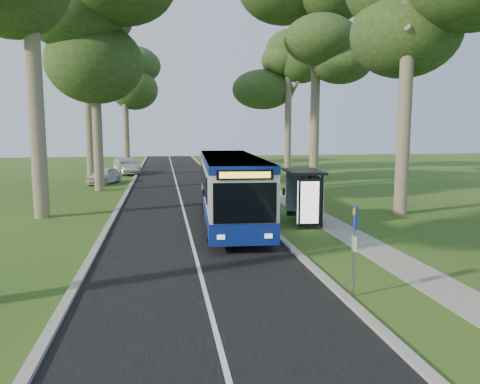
% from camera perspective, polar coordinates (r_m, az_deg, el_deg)
% --- Properties ---
extents(ground, '(120.00, 120.00, 0.00)m').
position_cam_1_polar(ground, '(17.29, 6.20, -6.93)').
color(ground, '#2E571B').
rests_on(ground, ground).
extents(road, '(7.00, 100.00, 0.02)m').
position_cam_1_polar(road, '(26.48, -7.02, -1.80)').
color(road, black).
rests_on(road, ground).
extents(kerb_east, '(0.25, 100.00, 0.12)m').
position_cam_1_polar(kerb_east, '(26.84, 0.46, -1.50)').
color(kerb_east, '#9E9B93').
rests_on(kerb_east, ground).
extents(kerb_west, '(0.25, 100.00, 0.12)m').
position_cam_1_polar(kerb_west, '(26.57, -14.59, -1.85)').
color(kerb_west, '#9E9B93').
rests_on(kerb_west, ground).
extents(centre_line, '(0.12, 100.00, 0.00)m').
position_cam_1_polar(centre_line, '(26.48, -7.02, -1.77)').
color(centre_line, white).
rests_on(centre_line, road).
extents(footpath, '(1.50, 100.00, 0.02)m').
position_cam_1_polar(footpath, '(27.52, 6.63, -1.43)').
color(footpath, gray).
rests_on(footpath, ground).
extents(bus, '(3.15, 11.84, 3.10)m').
position_cam_1_polar(bus, '(21.70, -1.16, 0.43)').
color(bus, white).
rests_on(bus, ground).
extents(bus_stop_sign, '(0.10, 0.34, 2.44)m').
position_cam_1_polar(bus_stop_sign, '(12.49, 13.78, -5.61)').
color(bus_stop_sign, gray).
rests_on(bus_stop_sign, ground).
extents(bus_shelter, '(1.80, 3.01, 2.48)m').
position_cam_1_polar(bus_shelter, '(21.44, 8.37, 0.62)').
color(bus_shelter, black).
rests_on(bus_shelter, ground).
extents(litter_bin, '(0.55, 0.55, 0.96)m').
position_cam_1_polar(litter_bin, '(23.91, 6.33, -1.65)').
color(litter_bin, black).
rests_on(litter_bin, ground).
extents(car_white, '(2.76, 4.22, 1.33)m').
position_cam_1_polar(car_white, '(38.77, -16.21, 1.94)').
color(car_white, silver).
rests_on(car_white, ground).
extents(car_silver, '(2.99, 5.08, 1.58)m').
position_cam_1_polar(car_silver, '(46.52, -13.65, 3.09)').
color(car_silver, '#AAACB1').
rests_on(car_silver, ground).
extents(tree_west_c, '(5.20, 5.20, 14.86)m').
position_cam_1_polar(tree_west_c, '(35.03, -17.44, 18.31)').
color(tree_west_c, '#7A6B56').
rests_on(tree_west_c, ground).
extents(tree_west_d, '(5.20, 5.20, 16.87)m').
position_cam_1_polar(tree_west_d, '(45.31, -18.33, 17.65)').
color(tree_west_d, '#7A6B56').
rests_on(tree_west_d, ground).
extents(tree_west_e, '(5.20, 5.20, 14.59)m').
position_cam_1_polar(tree_west_e, '(54.63, -13.93, 14.27)').
color(tree_west_e, '#7A6B56').
rests_on(tree_west_e, ground).
extents(tree_east_c, '(5.20, 5.20, 15.64)m').
position_cam_1_polar(tree_east_c, '(36.66, 9.32, 18.97)').
color(tree_east_c, '#7A6B56').
rests_on(tree_east_c, ground).
extents(tree_east_d, '(5.20, 5.20, 14.46)m').
position_cam_1_polar(tree_east_d, '(48.20, 5.97, 15.25)').
color(tree_east_d, '#7A6B56').
rests_on(tree_east_d, ground).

